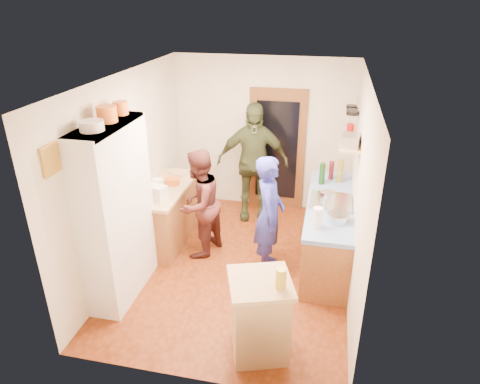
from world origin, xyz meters
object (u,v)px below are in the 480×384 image
(right_counter_base, at_px, (328,231))
(person_hob, at_px, (271,216))
(hutch_body, at_px, (117,213))
(island_base, at_px, (259,318))
(person_back, at_px, (254,162))
(person_left, at_px, (202,203))

(right_counter_base, bearing_deg, person_hob, -148.82)
(hutch_body, xyz_separation_m, island_base, (1.86, -0.68, -0.67))
(hutch_body, bearing_deg, person_hob, 25.80)
(right_counter_base, distance_m, person_hob, 0.96)
(person_hob, xyz_separation_m, person_back, (-0.51, 1.45, 0.17))
(hutch_body, relative_size, person_hob, 1.34)
(right_counter_base, distance_m, island_base, 2.08)
(person_back, bearing_deg, island_base, -88.26)
(hutch_body, bearing_deg, island_base, -20.14)
(island_base, distance_m, person_hob, 1.58)
(island_base, xyz_separation_m, person_hob, (-0.11, 1.53, 0.39))
(island_base, bearing_deg, person_back, 101.81)
(right_counter_base, height_order, island_base, island_base)
(person_left, bearing_deg, right_counter_base, 115.59)
(hutch_body, bearing_deg, right_counter_base, 27.47)
(hutch_body, xyz_separation_m, person_hob, (1.75, 0.85, -0.28))
(person_hob, bearing_deg, hutch_body, 110.72)
(right_counter_base, relative_size, person_left, 1.38)
(right_counter_base, distance_m, person_left, 1.82)
(hutch_body, bearing_deg, person_back, 61.63)
(island_base, bearing_deg, hutch_body, 159.86)
(right_counter_base, xyz_separation_m, person_back, (-1.26, 0.99, 0.57))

